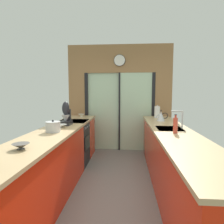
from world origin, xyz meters
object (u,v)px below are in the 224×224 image
object	(u,v)px
stand_mixer	(66,116)
soap_bottle	(175,125)
oven_range	(73,143)
kettle	(161,116)
mixing_bowl_mid	(61,126)
paper_towel_roll	(157,112)
mixing_bowl_far	(82,115)
stock_pot	(53,127)
mixing_bowl_near	(21,146)

from	to	relation	value
stand_mixer	soap_bottle	world-z (taller)	stand_mixer
oven_range	kettle	bearing A→B (deg)	4.08
oven_range	mixing_bowl_mid	bearing A→B (deg)	-88.70
soap_bottle	mixing_bowl_mid	bearing A→B (deg)	171.36
paper_towel_roll	stand_mixer	bearing A→B (deg)	-147.07
oven_range	mixing_bowl_mid	xyz separation A→B (m)	(0.02, -0.81, 0.50)
oven_range	stand_mixer	xyz separation A→B (m)	(0.02, -0.50, 0.63)
mixing_bowl_mid	stand_mixer	world-z (taller)	stand_mixer
mixing_bowl_far	paper_towel_roll	distance (m)	1.78
stand_mixer	kettle	distance (m)	1.89
soap_bottle	paper_towel_roll	world-z (taller)	paper_towel_roll
mixing_bowl_mid	mixing_bowl_far	world-z (taller)	mixing_bowl_far
oven_range	mixing_bowl_far	distance (m)	0.85
stock_pot	paper_towel_roll	xyz separation A→B (m)	(1.78, 1.78, 0.05)
mixing_bowl_far	kettle	xyz separation A→B (m)	(1.78, -0.55, 0.06)
mixing_bowl_mid	soap_bottle	bearing A→B (deg)	-8.64
oven_range	soap_bottle	world-z (taller)	soap_bottle
stand_mixer	stock_pot	xyz separation A→B (m)	(-0.00, -0.63, -0.08)
oven_range	paper_towel_roll	size ratio (longest dim) A/B	3.14
stock_pot	kettle	world-z (taller)	kettle
stand_mixer	kettle	world-z (taller)	stand_mixer
mixing_bowl_mid	soap_bottle	world-z (taller)	soap_bottle
soap_bottle	paper_towel_roll	size ratio (longest dim) A/B	0.94
mixing_bowl_near	stock_pot	size ratio (longest dim) A/B	0.81
mixing_bowl_mid	stand_mixer	distance (m)	0.33
oven_range	stand_mixer	bearing A→B (deg)	-87.90
mixing_bowl_near	soap_bottle	xyz separation A→B (m)	(1.78, 0.94, 0.08)
mixing_bowl_near	mixing_bowl_mid	size ratio (longest dim) A/B	0.85
mixing_bowl_mid	stock_pot	bearing A→B (deg)	-90.00
soap_bottle	paper_towel_roll	xyz separation A→B (m)	(0.00, 1.73, 0.01)
mixing_bowl_near	kettle	bearing A→B (deg)	50.33
stand_mixer	stock_pot	size ratio (longest dim) A/B	1.93
stand_mixer	mixing_bowl_near	bearing A→B (deg)	-90.00
mixing_bowl_near	kettle	distance (m)	2.79
kettle	soap_bottle	bearing A→B (deg)	-90.12
oven_range	stock_pot	xyz separation A→B (m)	(0.02, -1.14, 0.54)
stand_mixer	mixing_bowl_mid	bearing A→B (deg)	-90.00
mixing_bowl_near	mixing_bowl_mid	bearing A→B (deg)	90.00
oven_range	paper_towel_roll	bearing A→B (deg)	19.84
mixing_bowl_far	stock_pot	xyz separation A→B (m)	(0.00, -1.82, 0.04)
oven_range	stand_mixer	world-z (taller)	stand_mixer
mixing_bowl_mid	soap_bottle	distance (m)	1.80
oven_range	kettle	xyz separation A→B (m)	(1.80, 0.13, 0.56)
oven_range	mixing_bowl_near	world-z (taller)	mixing_bowl_near
mixing_bowl_mid	mixing_bowl_far	distance (m)	1.49
stand_mixer	stock_pot	bearing A→B (deg)	-90.00
mixing_bowl_near	kettle	size ratio (longest dim) A/B	0.70
mixing_bowl_far	stand_mixer	size ratio (longest dim) A/B	0.39
mixing_bowl_near	stock_pot	xyz separation A→B (m)	(0.00, 0.89, 0.04)
mixing_bowl_mid	paper_towel_roll	distance (m)	2.30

